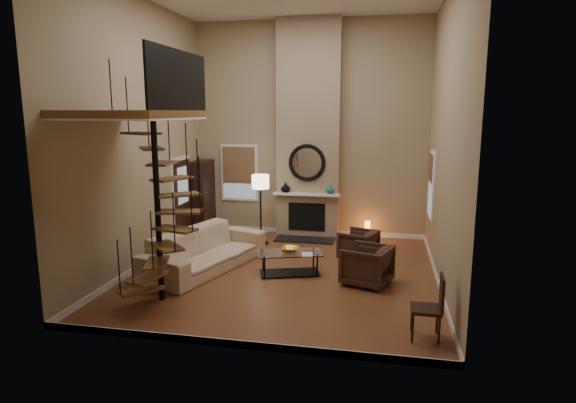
% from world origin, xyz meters
% --- Properties ---
extents(ground, '(6.00, 6.50, 0.01)m').
position_xyz_m(ground, '(0.00, 0.00, -0.01)').
color(ground, brown).
rests_on(ground, ground).
extents(back_wall, '(6.00, 0.02, 5.50)m').
position_xyz_m(back_wall, '(0.00, 3.25, 2.75)').
color(back_wall, tan).
rests_on(back_wall, ground).
extents(front_wall, '(6.00, 0.02, 5.50)m').
position_xyz_m(front_wall, '(0.00, -3.25, 2.75)').
color(front_wall, tan).
rests_on(front_wall, ground).
extents(left_wall, '(0.02, 6.50, 5.50)m').
position_xyz_m(left_wall, '(-3.00, 0.00, 2.75)').
color(left_wall, tan).
rests_on(left_wall, ground).
extents(right_wall, '(0.02, 6.50, 5.50)m').
position_xyz_m(right_wall, '(3.00, 0.00, 2.75)').
color(right_wall, tan).
rests_on(right_wall, ground).
extents(baseboard_back, '(6.00, 0.02, 0.12)m').
position_xyz_m(baseboard_back, '(0.00, 3.24, 0.06)').
color(baseboard_back, white).
rests_on(baseboard_back, ground).
extents(baseboard_front, '(6.00, 0.02, 0.12)m').
position_xyz_m(baseboard_front, '(0.00, -3.24, 0.06)').
color(baseboard_front, white).
rests_on(baseboard_front, ground).
extents(baseboard_left, '(0.02, 6.50, 0.12)m').
position_xyz_m(baseboard_left, '(-2.99, 0.00, 0.06)').
color(baseboard_left, white).
rests_on(baseboard_left, ground).
extents(baseboard_right, '(0.02, 6.50, 0.12)m').
position_xyz_m(baseboard_right, '(2.99, 0.00, 0.06)').
color(baseboard_right, white).
rests_on(baseboard_right, ground).
extents(chimney_breast, '(1.60, 0.38, 5.50)m').
position_xyz_m(chimney_breast, '(0.00, 3.06, 2.75)').
color(chimney_breast, '#9A8164').
rests_on(chimney_breast, ground).
extents(hearth, '(1.50, 0.60, 0.04)m').
position_xyz_m(hearth, '(0.00, 2.57, 0.02)').
color(hearth, black).
rests_on(hearth, ground).
extents(firebox, '(0.95, 0.02, 0.72)m').
position_xyz_m(firebox, '(0.00, 2.86, 0.55)').
color(firebox, black).
rests_on(firebox, chimney_breast).
extents(mantel, '(1.70, 0.18, 0.06)m').
position_xyz_m(mantel, '(0.00, 2.78, 1.15)').
color(mantel, white).
rests_on(mantel, chimney_breast).
extents(mirror_frame, '(0.94, 0.10, 0.94)m').
position_xyz_m(mirror_frame, '(0.00, 2.84, 1.95)').
color(mirror_frame, black).
rests_on(mirror_frame, chimney_breast).
extents(mirror_disc, '(0.80, 0.01, 0.80)m').
position_xyz_m(mirror_disc, '(0.00, 2.85, 1.95)').
color(mirror_disc, white).
rests_on(mirror_disc, chimney_breast).
extents(vase_left, '(0.24, 0.24, 0.25)m').
position_xyz_m(vase_left, '(-0.55, 2.82, 1.30)').
color(vase_left, black).
rests_on(vase_left, mantel).
extents(vase_right, '(0.20, 0.20, 0.21)m').
position_xyz_m(vase_right, '(0.60, 2.82, 1.28)').
color(vase_right, '#1B5F5C').
rests_on(vase_right, mantel).
extents(window_back, '(1.02, 0.06, 1.52)m').
position_xyz_m(window_back, '(-1.90, 3.22, 1.62)').
color(window_back, white).
rests_on(window_back, back_wall).
extents(window_right, '(0.06, 1.02, 1.52)m').
position_xyz_m(window_right, '(2.97, 2.00, 1.63)').
color(window_right, white).
rests_on(window_right, right_wall).
extents(entry_door, '(0.10, 1.05, 2.16)m').
position_xyz_m(entry_door, '(-2.95, 1.80, 1.05)').
color(entry_door, white).
rests_on(entry_door, ground).
extents(loft, '(1.70, 2.20, 1.09)m').
position_xyz_m(loft, '(-2.04, -1.80, 3.24)').
color(loft, brown).
rests_on(loft, left_wall).
extents(spiral_stair, '(1.47, 1.47, 4.06)m').
position_xyz_m(spiral_stair, '(-1.78, -1.79, 1.78)').
color(spiral_stair, black).
rests_on(spiral_stair, ground).
extents(hutch, '(0.42, 0.89, 2.00)m').
position_xyz_m(hutch, '(-2.81, 2.82, 0.95)').
color(hutch, black).
rests_on(hutch, ground).
extents(sofa, '(1.96, 3.15, 0.86)m').
position_xyz_m(sofa, '(-1.67, -0.03, 0.40)').
color(sofa, '#CBAD8D').
rests_on(sofa, ground).
extents(armchair_near, '(0.95, 0.94, 0.67)m').
position_xyz_m(armchair_near, '(1.48, 1.08, 0.35)').
color(armchair_near, '#3E251C').
rests_on(armchair_near, ground).
extents(armchair_far, '(1.07, 1.05, 0.77)m').
position_xyz_m(armchair_far, '(1.73, -0.32, 0.35)').
color(armchair_far, '#3E251C').
rests_on(armchair_far, ground).
extents(coffee_table, '(1.42, 1.01, 0.47)m').
position_xyz_m(coffee_table, '(0.12, -0.04, 0.28)').
color(coffee_table, silver).
rests_on(coffee_table, ground).
extents(bowl, '(0.36, 0.36, 0.09)m').
position_xyz_m(bowl, '(0.12, 0.01, 0.50)').
color(bowl, gold).
rests_on(bowl, coffee_table).
extents(book, '(0.26, 0.32, 0.03)m').
position_xyz_m(book, '(0.47, -0.19, 0.46)').
color(book, gray).
rests_on(book, coffee_table).
extents(floor_lamp, '(0.42, 0.42, 1.73)m').
position_xyz_m(floor_lamp, '(-1.01, 2.05, 1.41)').
color(floor_lamp, black).
rests_on(floor_lamp, ground).
extents(accent_lamp, '(0.13, 0.13, 0.47)m').
position_xyz_m(accent_lamp, '(1.55, 2.92, 0.25)').
color(accent_lamp, orange).
rests_on(accent_lamp, ground).
extents(side_chair, '(0.44, 0.43, 0.94)m').
position_xyz_m(side_chair, '(2.66, -2.41, 0.53)').
color(side_chair, black).
rests_on(side_chair, ground).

